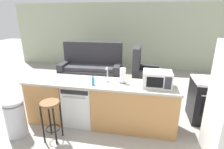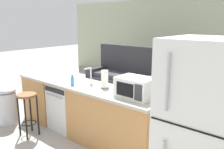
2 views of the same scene
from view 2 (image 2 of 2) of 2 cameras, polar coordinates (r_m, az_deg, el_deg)
ground_plane at (r=4.41m, az=-8.01°, el=-13.32°), size 24.00×24.00×0.00m
wall_back at (r=7.33m, az=18.92°, el=7.20°), size 10.00×0.06×2.60m
kitchen_counter at (r=4.07m, az=-5.93°, el=-9.05°), size 2.94×0.66×0.90m
dishwasher at (r=4.42m, az=-10.37°, el=-7.40°), size 0.58×0.61×0.84m
refrigerator at (r=2.37m, az=21.16°, el=-13.94°), size 0.72×0.73×1.80m
microwave at (r=3.27m, az=5.64°, el=-3.09°), size 0.50×0.37×0.28m
sink_faucet at (r=3.86m, az=-5.24°, el=-0.72°), size 0.07×0.18×0.30m
paper_towel_roll at (r=3.69m, az=-1.77°, el=-1.22°), size 0.14×0.14×0.28m
soap_bottle at (r=3.91m, az=-9.53°, el=-1.57°), size 0.06×0.06×0.18m
bar_stool at (r=4.26m, az=-19.67°, el=-7.08°), size 0.32×0.32×0.74m
trash_bin at (r=4.91m, az=-23.87°, el=-6.78°), size 0.35×0.35×0.74m
couch at (r=6.47m, az=3.48°, el=-0.94°), size 2.03×0.98×1.27m
armchair at (r=5.58m, az=17.05°, el=-4.24°), size 0.82×0.86×1.20m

